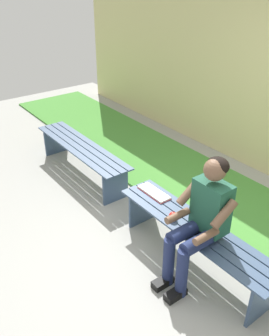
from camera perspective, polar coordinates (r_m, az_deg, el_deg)
The scene contains 7 objects.
ground_plane at distance 4.22m, azimuth -12.30°, elevation -11.46°, with size 10.00×7.00×0.04m, color #9E9E99.
grass_strip at distance 5.17m, azimuth 8.71°, elevation -2.17°, with size 9.00×1.44×0.03m, color #478C38.
bench_near at distance 3.71m, azimuth 9.26°, elevation -10.24°, with size 1.90×0.42×0.46m.
bench_far at distance 5.21m, azimuth -8.25°, elevation 2.45°, with size 1.93×0.42×0.46m.
person_seated at distance 3.36m, azimuth 10.30°, elevation -7.70°, with size 0.50×0.69×1.26m.
apple at distance 3.67m, azimuth 6.01°, elevation -7.45°, with size 0.09×0.09×0.09m, color red.
book_open at distance 4.07m, azimuth 3.04°, elevation -3.84°, with size 0.41×0.16×0.02m.
Camera 1 is at (-1.90, 2.15, 2.70)m, focal length 39.15 mm.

